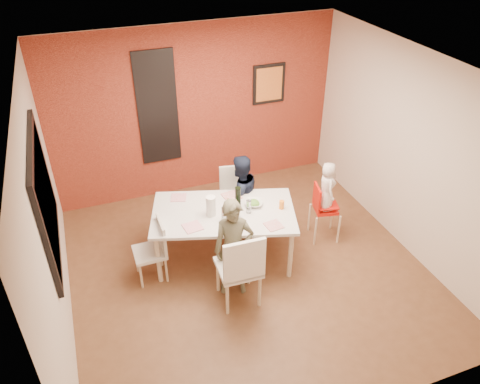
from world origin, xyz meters
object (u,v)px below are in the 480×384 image
object	(u,v)px
chair_near	(241,267)
child_near	(234,249)
dining_table	(224,216)
toddler	(327,186)
chair_far	(235,194)
wine_bottle	(238,197)
paper_towel_roll	(211,206)
chair_left	(155,247)
child_far	(240,196)
high_chair	(323,207)

from	to	relation	value
chair_near	child_near	world-z (taller)	child_near
dining_table	chair_near	bearing A→B (deg)	-95.83
chair_near	toddler	size ratio (longest dim) A/B	1.49
chair_far	chair_near	bearing A→B (deg)	-96.64
wine_bottle	paper_towel_roll	bearing A→B (deg)	-171.43
dining_table	chair_far	xyz separation A→B (m)	(0.41, 0.70, -0.18)
chair_far	chair_left	world-z (taller)	chair_far
dining_table	child_far	distance (m)	0.61
toddler	wine_bottle	distance (m)	1.25
chair_left	paper_towel_roll	bearing A→B (deg)	91.42
chair_far	high_chair	world-z (taller)	chair_far
chair_left	child_near	world-z (taller)	child_near
chair_near	chair_left	size ratio (longest dim) A/B	1.25
chair_left	high_chair	distance (m)	2.37
dining_table	chair_near	size ratio (longest dim) A/B	1.93
high_chair	wine_bottle	distance (m)	1.29
dining_table	toddler	bearing A→B (deg)	-2.91
toddler	wine_bottle	world-z (taller)	toddler
child_far	wine_bottle	bearing A→B (deg)	50.97
toddler	child_near	bearing A→B (deg)	120.40
dining_table	chair_near	world-z (taller)	chair_near
chair_left	wine_bottle	world-z (taller)	wine_bottle
dining_table	child_near	world-z (taller)	child_near
chair_near	paper_towel_roll	bearing A→B (deg)	-82.57
child_far	paper_towel_roll	bearing A→B (deg)	24.63
chair_left	toddler	bearing A→B (deg)	89.09
chair_far	wine_bottle	size ratio (longest dim) A/B	3.13
chair_far	wine_bottle	world-z (taller)	wine_bottle
chair_far	child_near	size ratio (longest dim) A/B	0.69
dining_table	child_near	size ratio (longest dim) A/B	1.55
chair_far	wine_bottle	xyz separation A→B (m)	(-0.20, -0.66, 0.40)
dining_table	chair_far	world-z (taller)	chair_far
dining_table	chair_left	world-z (taller)	chair_left
dining_table	paper_towel_roll	world-z (taller)	paper_towel_roll
dining_table	paper_towel_roll	xyz separation A→B (m)	(-0.17, -0.02, 0.21)
chair_near	child_near	distance (m)	0.26
chair_left	child_far	xyz separation A→B (m)	(1.33, 0.50, 0.15)
paper_towel_roll	wine_bottle	bearing A→B (deg)	8.57
chair_left	wine_bottle	distance (m)	1.23
chair_left	chair_far	bearing A→B (deg)	118.72
dining_table	paper_towel_roll	distance (m)	0.27
chair_left	toddler	size ratio (longest dim) A/B	1.20
dining_table	wine_bottle	world-z (taller)	wine_bottle
chair_near	paper_towel_roll	size ratio (longest dim) A/B	3.84
chair_near	paper_towel_roll	xyz separation A→B (m)	(-0.08, 0.86, 0.31)
paper_towel_roll	child_far	bearing A→B (deg)	40.05
chair_far	toddler	world-z (taller)	toddler
child_far	paper_towel_roll	size ratio (longest dim) A/B	4.51
chair_near	high_chair	size ratio (longest dim) A/B	1.22
high_chair	toddler	xyz separation A→B (m)	(0.02, -0.01, 0.35)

